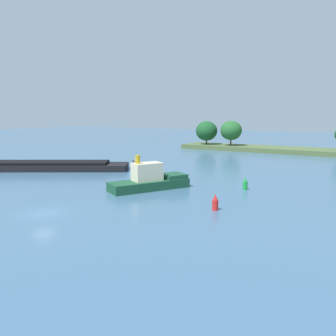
# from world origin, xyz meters

# --- Properties ---
(ground_plane) EXTENTS (400.00, 400.00, 0.00)m
(ground_plane) POSITION_xyz_m (0.00, 0.00, 0.00)
(ground_plane) COLOR #3D607F
(treeline_island) EXTENTS (91.87, 11.92, 8.89)m
(treeline_island) POSITION_xyz_m (19.00, 77.43, 2.94)
(treeline_island) COLOR #4C6038
(treeline_island) RESTS_ON ground
(cargo_barge) EXTENTS (33.60, 23.72, 5.80)m
(cargo_barge) POSITION_xyz_m (-26.46, 19.00, 0.92)
(cargo_barge) COLOR black
(cargo_barge) RESTS_ON ground
(tugboat) EXTENTS (8.96, 12.17, 5.12)m
(tugboat) POSITION_xyz_m (3.23, 16.55, 1.31)
(tugboat) COLOR #19472D
(tugboat) RESTS_ON ground
(small_motorboat) EXTENTS (4.27, 4.98, 0.98)m
(small_motorboat) POSITION_xyz_m (-13.85, 36.37, 0.27)
(small_motorboat) COLOR black
(small_motorboat) RESTS_ON ground
(channel_buoy_red) EXTENTS (0.70, 0.70, 1.90)m
(channel_buoy_red) POSITION_xyz_m (15.86, 11.06, 0.81)
(channel_buoy_red) COLOR red
(channel_buoy_red) RESTS_ON ground
(channel_buoy_green) EXTENTS (0.70, 0.70, 1.90)m
(channel_buoy_green) POSITION_xyz_m (15.25, 23.42, 0.81)
(channel_buoy_green) COLOR green
(channel_buoy_green) RESTS_ON ground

